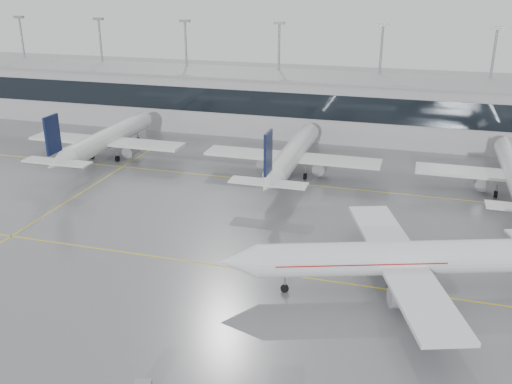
# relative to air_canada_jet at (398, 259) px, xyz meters

# --- Properties ---
(ground) EXTENTS (320.00, 320.00, 0.00)m
(ground) POSITION_rel_air_canada_jet_xyz_m (-19.21, -0.23, -3.76)
(ground) COLOR slate
(ground) RESTS_ON ground
(taxi_line_main) EXTENTS (120.00, 0.25, 0.01)m
(taxi_line_main) POSITION_rel_air_canada_jet_xyz_m (-19.21, -0.23, -3.76)
(taxi_line_main) COLOR yellow
(taxi_line_main) RESTS_ON ground
(taxi_line_north) EXTENTS (120.00, 0.25, 0.01)m
(taxi_line_north) POSITION_rel_air_canada_jet_xyz_m (-19.21, 29.77, -3.76)
(taxi_line_north) COLOR yellow
(taxi_line_north) RESTS_ON ground
(taxi_line_cross) EXTENTS (0.25, 60.00, 0.01)m
(taxi_line_cross) POSITION_rel_air_canada_jet_xyz_m (-49.21, 14.77, -3.76)
(taxi_line_cross) COLOR yellow
(taxi_line_cross) RESTS_ON ground
(terminal) EXTENTS (180.00, 15.00, 12.00)m
(terminal) POSITION_rel_air_canada_jet_xyz_m (-19.21, 61.77, 2.24)
(terminal) COLOR #9E9DA1
(terminal) RESTS_ON ground
(terminal_glass) EXTENTS (180.00, 0.20, 5.00)m
(terminal_glass) POSITION_rel_air_canada_jet_xyz_m (-19.21, 54.22, 3.74)
(terminal_glass) COLOR black
(terminal_glass) RESTS_ON ground
(terminal_roof) EXTENTS (182.00, 16.00, 0.40)m
(terminal_roof) POSITION_rel_air_canada_jet_xyz_m (-19.21, 61.77, 8.44)
(terminal_roof) COLOR gray
(terminal_roof) RESTS_ON ground
(light_masts) EXTENTS (156.40, 1.00, 22.60)m
(light_masts) POSITION_rel_air_canada_jet_xyz_m (-19.21, 67.77, 9.58)
(light_masts) COLOR gray
(light_masts) RESTS_ON ground
(air_canada_jet) EXTENTS (36.53, 29.93, 11.83)m
(air_canada_jet) POSITION_rel_air_canada_jet_xyz_m (0.00, 0.00, 0.00)
(air_canada_jet) COLOR white
(air_canada_jet) RESTS_ON ground
(parked_jet_b) EXTENTS (29.64, 36.96, 11.72)m
(parked_jet_b) POSITION_rel_air_canada_jet_xyz_m (-54.21, 33.46, -0.05)
(parked_jet_b) COLOR silver
(parked_jet_b) RESTS_ON ground
(parked_jet_c) EXTENTS (29.64, 36.96, 11.72)m
(parked_jet_c) POSITION_rel_air_canada_jet_xyz_m (-19.21, 33.46, -0.05)
(parked_jet_c) COLOR silver
(parked_jet_c) RESTS_ON ground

